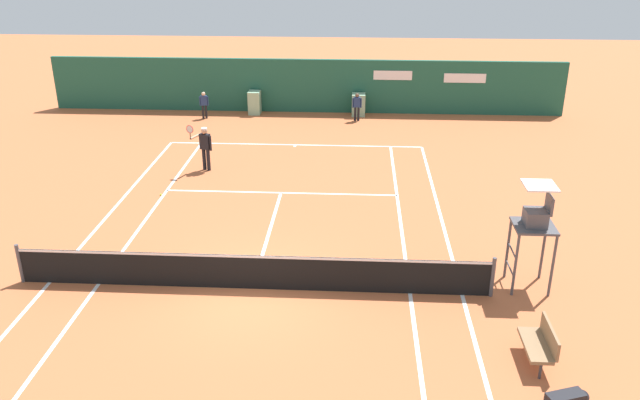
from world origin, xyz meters
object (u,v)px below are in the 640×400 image
equipment_bag (569,400)px  ball_kid_right_post (357,105)px  tennis_ball_mid_court (161,195)px  umpire_chair (535,222)px  ball_kid_left_post (204,103)px  player_bench (541,342)px  player_on_baseline (205,145)px

equipment_bag → ball_kid_right_post: (-4.19, 19.47, 0.60)m
equipment_bag → tennis_ball_mid_court: (-10.83, 9.92, -0.13)m
umpire_chair → ball_kid_right_post: size_ratio=2.12×
umpire_chair → ball_kid_left_post: 19.00m
player_bench → ball_kid_right_post: size_ratio=0.94×
equipment_bag → player_bench: bearing=99.8°
ball_kid_left_post → tennis_ball_mid_court: 9.60m
equipment_bag → ball_kid_right_post: size_ratio=0.67×
ball_kid_right_post → umpire_chair: bearing=105.0°
player_bench → tennis_ball_mid_court: player_bench is taller
player_on_baseline → ball_kid_right_post: size_ratio=1.42×
equipment_bag → player_on_baseline: player_on_baseline is taller
umpire_chair → equipment_bag: umpire_chair is taller
umpire_chair → ball_kid_left_post: size_ratio=2.18×
player_bench → tennis_ball_mid_court: 13.63m
ball_kid_left_post → player_bench: bearing=110.6°
tennis_ball_mid_court → ball_kid_right_post: bearing=55.2°
player_bench → player_on_baseline: (-9.58, 11.11, 0.49)m
equipment_bag → player_on_baseline: bearing=128.2°
player_bench → ball_kid_left_post: 21.30m
player_on_baseline → equipment_bag: bearing=149.1°
player_bench → ball_kid_right_post: 18.54m
umpire_chair → player_on_baseline: umpire_chair is taller
player_on_baseline → tennis_ball_mid_court: size_ratio=27.62×
player_on_baseline → ball_kid_right_post: bearing=-107.9°
umpire_chair → player_on_baseline: size_ratio=1.49×
umpire_chair → equipment_bag: 4.84m
equipment_bag → ball_kid_left_post: size_ratio=0.69×
player_bench → ball_kid_left_post: bearing=31.7°
player_bench → ball_kid_left_post: size_ratio=0.96×
umpire_chair → player_bench: 3.47m
player_on_baseline → tennis_ball_mid_court: 2.91m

